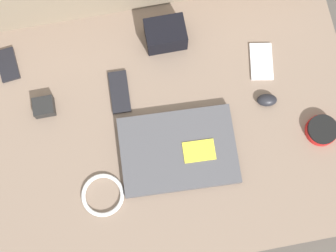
{
  "coord_description": "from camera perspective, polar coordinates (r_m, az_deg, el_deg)",
  "views": [
    {
      "loc": [
        -0.06,
        -0.3,
        1.45
      ],
      "look_at": [
        0.0,
        0.0,
        0.14
      ],
      "focal_mm": 50.0,
      "sensor_mm": 36.0,
      "label": 1
    }
  ],
  "objects": [
    {
      "name": "ground_plane",
      "position": [
        1.49,
        -0.0,
        -1.27
      ],
      "size": [
        8.0,
        8.0,
        0.0
      ],
      "primitive_type": "plane",
      "color": "#4C4742"
    },
    {
      "name": "couch_seat",
      "position": [
        1.43,
        -0.0,
        -0.75
      ],
      "size": [
        1.12,
        0.78,
        0.12
      ],
      "color": "#7A6656",
      "rests_on": "ground_plane"
    },
    {
      "name": "laptop",
      "position": [
        1.34,
        1.28,
        -3.02
      ],
      "size": [
        0.34,
        0.25,
        0.03
      ],
      "rotation": [
        0.0,
        0.0,
        -0.05
      ],
      "color": "#47474C",
      "rests_on": "couch_seat"
    },
    {
      "name": "computer_mouse",
      "position": [
        1.4,
        11.96,
        3.11
      ],
      "size": [
        0.06,
        0.05,
        0.03
      ],
      "rotation": [
        0.0,
        0.0,
        -0.16
      ],
      "color": "black",
      "rests_on": "couch_seat"
    },
    {
      "name": "speaker_puck",
      "position": [
        1.42,
        18.23,
        -0.48
      ],
      "size": [
        0.09,
        0.09,
        0.03
      ],
      "color": "red",
      "rests_on": "couch_seat"
    },
    {
      "name": "phone_silver",
      "position": [
        1.45,
        11.31,
        7.71
      ],
      "size": [
        0.08,
        0.13,
        0.01
      ],
      "rotation": [
        0.0,
        0.0,
        -0.17
      ],
      "color": "silver",
      "rests_on": "couch_seat"
    },
    {
      "name": "phone_black",
      "position": [
        1.5,
        -18.94,
        7.07
      ],
      "size": [
        0.07,
        0.11,
        0.01
      ],
      "rotation": [
        0.0,
        0.0,
        0.12
      ],
      "color": "black",
      "rests_on": "couch_seat"
    },
    {
      "name": "phone_small",
      "position": [
        1.4,
        -5.93,
        4.15
      ],
      "size": [
        0.06,
        0.13,
        0.01
      ],
      "rotation": [
        0.0,
        0.0,
        -0.03
      ],
      "color": "black",
      "rests_on": "couch_seat"
    },
    {
      "name": "camera_pouch",
      "position": [
        1.42,
        -0.31,
        11.11
      ],
      "size": [
        0.12,
        0.09,
        0.08
      ],
      "color": "black",
      "rests_on": "couch_seat"
    },
    {
      "name": "charger_brick",
      "position": [
        1.41,
        -14.89,
        2.26
      ],
      "size": [
        0.06,
        0.06,
        0.03
      ],
      "color": "black",
      "rests_on": "couch_seat"
    },
    {
      "name": "cable_coil",
      "position": [
        1.34,
        -7.95,
        -8.33
      ],
      "size": [
        0.12,
        0.12,
        0.01
      ],
      "color": "white",
      "rests_on": "couch_seat"
    }
  ]
}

